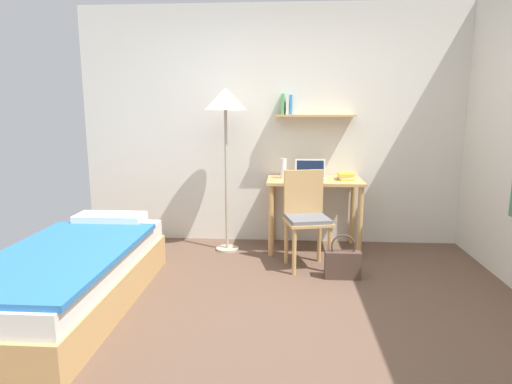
# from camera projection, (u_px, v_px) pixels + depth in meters

# --- Properties ---
(ground_plane) EXTENTS (5.28, 5.28, 0.00)m
(ground_plane) POSITION_uv_depth(u_px,v_px,m) (273.00, 323.00, 3.11)
(ground_plane) COLOR brown
(wall_back) EXTENTS (4.40, 0.27, 2.60)m
(wall_back) POSITION_uv_depth(u_px,v_px,m) (279.00, 127.00, 4.85)
(wall_back) COLOR silver
(wall_back) RESTS_ON ground_plane
(bed) EXTENTS (0.90, 2.06, 0.54)m
(bed) POSITION_uv_depth(u_px,v_px,m) (71.00, 277.00, 3.32)
(bed) COLOR tan
(bed) RESTS_ON ground_plane
(desk) EXTENTS (0.99, 0.59, 0.77)m
(desk) POSITION_uv_depth(u_px,v_px,m) (314.00, 193.00, 4.63)
(desk) COLOR tan
(desk) RESTS_ON ground_plane
(desk_chair) EXTENTS (0.48, 0.46, 0.92)m
(desk_chair) POSITION_uv_depth(u_px,v_px,m) (306.00, 214.00, 4.15)
(desk_chair) COLOR tan
(desk_chair) RESTS_ON ground_plane
(standing_lamp) EXTENTS (0.43, 0.43, 1.71)m
(standing_lamp) POSITION_uv_depth(u_px,v_px,m) (225.00, 107.00, 4.43)
(standing_lamp) COLOR #B2A893
(standing_lamp) RESTS_ON ground_plane
(laptop) EXTENTS (0.33, 0.21, 0.20)m
(laptop) POSITION_uv_depth(u_px,v_px,m) (310.00, 173.00, 4.66)
(laptop) COLOR #B7BABF
(laptop) RESTS_ON desk
(water_bottle) EXTENTS (0.06, 0.06, 0.21)m
(water_bottle) POSITION_uv_depth(u_px,v_px,m) (284.00, 168.00, 4.65)
(water_bottle) COLOR silver
(water_bottle) RESTS_ON desk
(book_stack) EXTENTS (0.17, 0.22, 0.07)m
(book_stack) POSITION_uv_depth(u_px,v_px,m) (345.00, 176.00, 4.57)
(book_stack) COLOR gold
(book_stack) RESTS_ON desk
(handbag) EXTENTS (0.32, 0.11, 0.41)m
(handbag) POSITION_uv_depth(u_px,v_px,m) (343.00, 263.00, 3.91)
(handbag) COLOR #4C382D
(handbag) RESTS_ON ground_plane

